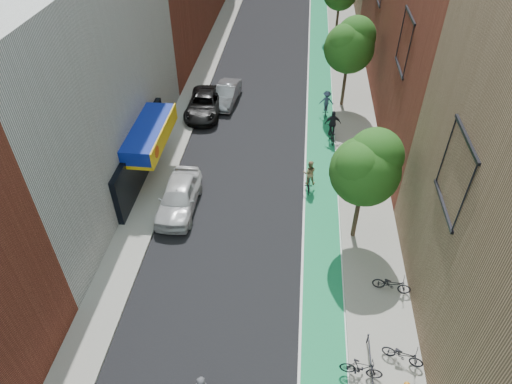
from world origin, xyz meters
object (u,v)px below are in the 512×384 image
(cyclist_lane_near, at_px, (309,177))
(cyclist_lane_far, at_px, (326,104))
(parked_car_black, at_px, (204,104))
(cyclist_lane_mid, at_px, (332,129))
(parked_car_white, at_px, (179,197))
(parked_car_silver, at_px, (227,94))

(cyclist_lane_near, height_order, cyclist_lane_far, cyclist_lane_near)
(parked_car_black, height_order, cyclist_lane_mid, cyclist_lane_mid)
(cyclist_lane_near, bearing_deg, parked_car_white, 14.25)
(parked_car_silver, height_order, cyclist_lane_far, cyclist_lane_far)
(cyclist_lane_near, bearing_deg, cyclist_lane_far, -102.20)
(parked_car_black, xyz_separation_m, cyclist_lane_near, (7.80, -8.15, 0.10))
(parked_car_white, relative_size, parked_car_silver, 1.14)
(parked_car_silver, distance_m, cyclist_lane_far, 7.64)
(cyclist_lane_far, bearing_deg, parked_car_white, 55.30)
(parked_car_white, distance_m, cyclist_lane_far, 14.02)
(parked_car_black, bearing_deg, cyclist_lane_near, -47.24)
(cyclist_lane_mid, bearing_deg, cyclist_lane_far, -89.76)
(parked_car_white, xyz_separation_m, cyclist_lane_mid, (8.73, 7.93, -0.01))
(parked_car_silver, relative_size, cyclist_lane_far, 2.25)
(parked_car_white, height_order, parked_car_silver, parked_car_white)
(parked_car_black, xyz_separation_m, cyclist_lane_mid, (9.30, -2.71, 0.09))
(parked_car_white, xyz_separation_m, cyclist_lane_near, (7.23, 2.48, -0.01))
(parked_car_black, xyz_separation_m, cyclist_lane_far, (8.95, 0.60, 0.14))
(parked_car_silver, distance_m, cyclist_lane_near, 11.79)
(parked_car_white, distance_m, cyclist_lane_near, 7.64)
(parked_car_silver, distance_m, cyclist_lane_mid, 9.07)
(cyclist_lane_near, relative_size, cyclist_lane_far, 1.01)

